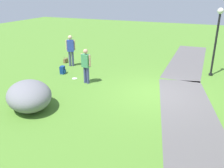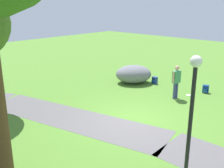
{
  "view_description": "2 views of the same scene",
  "coord_description": "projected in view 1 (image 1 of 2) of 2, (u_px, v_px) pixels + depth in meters",
  "views": [
    {
      "loc": [
        9.25,
        1.81,
        4.04
      ],
      "look_at": [
        1.81,
        -1.29,
        0.89
      ],
      "focal_mm": 38.61,
      "sensor_mm": 36.0,
      "label": 1
    },
    {
      "loc": [
        -5.95,
        7.57,
        4.42
      ],
      "look_at": [
        1.18,
        -0.1,
        1.2
      ],
      "focal_mm": 42.68,
      "sensor_mm": 36.0,
      "label": 2
    }
  ],
  "objects": [
    {
      "name": "ground_plane",
      "position": [
        157.0,
        94.0,
        10.07
      ],
      "size": [
        48.0,
        48.0,
        0.0
      ],
      "primitive_type": "plane",
      "color": "#4F802D"
    },
    {
      "name": "lawn_boulder",
      "position": [
        29.0,
        96.0,
        8.63
      ],
      "size": [
        2.51,
        2.54,
        1.02
      ],
      "color": "slate",
      "rests_on": "ground"
    },
    {
      "name": "man_near_boulder",
      "position": [
        86.0,
        64.0,
        10.9
      ],
      "size": [
        0.29,
        0.51,
        1.61
      ],
      "color": "#3C4275",
      "rests_on": "ground"
    },
    {
      "name": "backpack_by_boulder",
      "position": [
        34.0,
        91.0,
        9.85
      ],
      "size": [
        0.32,
        0.31,
        0.4
      ],
      "color": "navy",
      "rests_on": "ground"
    },
    {
      "name": "footpath_segment_near",
      "position": [
        188.0,
        60.0,
        15.02
      ],
      "size": [
        8.02,
        2.01,
        0.01
      ],
      "color": "#5A5657",
      "rests_on": "ground"
    },
    {
      "name": "frisbee_on_grass",
      "position": [
        74.0,
        78.0,
        11.77
      ],
      "size": [
        0.24,
        0.24,
        0.02
      ],
      "color": "silver",
      "rests_on": "ground"
    },
    {
      "name": "handbag_on_grass",
      "position": [
        66.0,
        60.0,
        14.32
      ],
      "size": [
        0.33,
        0.3,
        0.31
      ],
      "color": "brown",
      "rests_on": "ground"
    },
    {
      "name": "footpath_segment_mid",
      "position": [
        191.0,
        122.0,
        7.89
      ],
      "size": [
        8.22,
        3.68,
        0.01
      ],
      "color": "#5A5657",
      "rests_on": "ground"
    },
    {
      "name": "lamp_post",
      "position": [
        217.0,
        35.0,
        11.49
      ],
      "size": [
        0.28,
        0.28,
        3.29
      ],
      "color": "black",
      "rests_on": "ground"
    },
    {
      "name": "woman_with_handbag",
      "position": [
        71.0,
        48.0,
        13.4
      ],
      "size": [
        0.38,
        0.47,
        1.74
      ],
      "color": "#41476C",
      "rests_on": "ground"
    },
    {
      "name": "spare_backpack_on_lawn",
      "position": [
        63.0,
        70.0,
        12.42
      ],
      "size": [
        0.31,
        0.3,
        0.4
      ],
      "color": "navy",
      "rests_on": "ground"
    }
  ]
}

